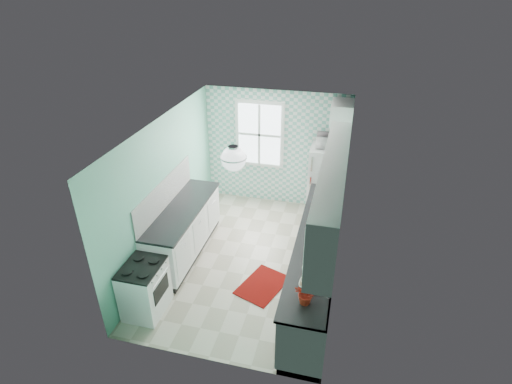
% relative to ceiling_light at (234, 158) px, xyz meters
% --- Properties ---
extents(floor, '(3.00, 4.40, 0.02)m').
position_rel_ceiling_light_xyz_m(floor, '(0.00, 0.80, -2.33)').
color(floor, beige).
rests_on(floor, ground).
extents(ceiling, '(3.00, 4.40, 0.02)m').
position_rel_ceiling_light_xyz_m(ceiling, '(0.00, 0.80, 0.19)').
color(ceiling, white).
rests_on(ceiling, wall_back).
extents(wall_back, '(3.00, 0.02, 2.50)m').
position_rel_ceiling_light_xyz_m(wall_back, '(0.00, 3.01, -1.07)').
color(wall_back, '#6CC0A2').
rests_on(wall_back, floor).
extents(wall_front, '(3.00, 0.02, 2.50)m').
position_rel_ceiling_light_xyz_m(wall_front, '(0.00, -1.41, -1.07)').
color(wall_front, '#6CC0A2').
rests_on(wall_front, floor).
extents(wall_left, '(0.02, 4.40, 2.50)m').
position_rel_ceiling_light_xyz_m(wall_left, '(-1.51, 0.80, -1.07)').
color(wall_left, '#6CC0A2').
rests_on(wall_left, floor).
extents(wall_right, '(0.02, 4.40, 2.50)m').
position_rel_ceiling_light_xyz_m(wall_right, '(1.51, 0.80, -1.07)').
color(wall_right, '#6CC0A2').
rests_on(wall_right, floor).
extents(accent_wall, '(3.00, 0.01, 2.50)m').
position_rel_ceiling_light_xyz_m(accent_wall, '(0.00, 2.99, -1.07)').
color(accent_wall, '#6FB7A9').
rests_on(accent_wall, wall_back).
extents(window, '(1.04, 0.05, 1.44)m').
position_rel_ceiling_light_xyz_m(window, '(-0.35, 2.96, -0.77)').
color(window, white).
rests_on(window, wall_back).
extents(backsplash_right, '(0.02, 3.60, 0.51)m').
position_rel_ceiling_light_xyz_m(backsplash_right, '(1.49, 0.40, -1.13)').
color(backsplash_right, white).
rests_on(backsplash_right, wall_right).
extents(backsplash_left, '(0.02, 2.15, 0.51)m').
position_rel_ceiling_light_xyz_m(backsplash_left, '(-1.49, 0.73, -1.13)').
color(backsplash_left, white).
rests_on(backsplash_left, wall_left).
extents(upper_cabinets_right, '(0.33, 3.20, 0.90)m').
position_rel_ceiling_light_xyz_m(upper_cabinets_right, '(1.33, 0.20, -0.42)').
color(upper_cabinets_right, white).
rests_on(upper_cabinets_right, wall_right).
extents(upper_cabinet_fridge, '(0.40, 0.74, 0.40)m').
position_rel_ceiling_light_xyz_m(upper_cabinet_fridge, '(1.30, 2.63, -0.07)').
color(upper_cabinet_fridge, white).
rests_on(upper_cabinet_fridge, wall_right).
extents(ceiling_light, '(0.34, 0.34, 0.35)m').
position_rel_ceiling_light_xyz_m(ceiling_light, '(0.00, 0.00, 0.00)').
color(ceiling_light, silver).
rests_on(ceiling_light, ceiling).
extents(base_cabinets_right, '(0.60, 3.60, 0.90)m').
position_rel_ceiling_light_xyz_m(base_cabinets_right, '(1.20, 0.40, -1.87)').
color(base_cabinets_right, white).
rests_on(base_cabinets_right, floor).
extents(countertop_right, '(0.63, 3.60, 0.04)m').
position_rel_ceiling_light_xyz_m(countertop_right, '(1.19, 0.40, -1.40)').
color(countertop_right, black).
rests_on(countertop_right, base_cabinets_right).
extents(base_cabinets_left, '(0.60, 2.15, 0.90)m').
position_rel_ceiling_light_xyz_m(base_cabinets_left, '(-1.20, 0.73, -1.87)').
color(base_cabinets_left, white).
rests_on(base_cabinets_left, floor).
extents(countertop_left, '(0.63, 2.15, 0.04)m').
position_rel_ceiling_light_xyz_m(countertop_left, '(-1.19, 0.73, -1.40)').
color(countertop_left, black).
rests_on(countertop_left, base_cabinets_left).
extents(fridge, '(0.67, 0.67, 1.54)m').
position_rel_ceiling_light_xyz_m(fridge, '(1.11, 2.61, -1.55)').
color(fridge, silver).
rests_on(fridge, floor).
extents(stove, '(0.55, 0.68, 0.82)m').
position_rel_ceiling_light_xyz_m(stove, '(-1.20, -0.76, -1.89)').
color(stove, silver).
rests_on(stove, floor).
extents(sink, '(0.56, 0.47, 0.53)m').
position_rel_ceiling_light_xyz_m(sink, '(1.20, 1.21, -1.39)').
color(sink, silver).
rests_on(sink, countertop_right).
extents(rug, '(0.87, 1.02, 0.01)m').
position_rel_ceiling_light_xyz_m(rug, '(0.38, 0.18, -2.32)').
color(rug, maroon).
rests_on(rug, floor).
extents(dish_towel, '(0.04, 0.21, 0.32)m').
position_rel_ceiling_light_xyz_m(dish_towel, '(0.89, 1.51, -1.84)').
color(dish_towel, '#59AB95').
rests_on(dish_towel, base_cabinets_right).
extents(fruit_bowl, '(0.29, 0.29, 0.07)m').
position_rel_ceiling_light_xyz_m(fruit_bowl, '(1.20, -0.71, -1.35)').
color(fruit_bowl, white).
rests_on(fruit_bowl, countertop_right).
extents(potted_plant, '(0.33, 0.30, 0.30)m').
position_rel_ceiling_light_xyz_m(potted_plant, '(1.20, -1.01, -1.23)').
color(potted_plant, '#AC2A18').
rests_on(potted_plant, countertop_right).
extents(soap_bottle, '(0.09, 0.09, 0.17)m').
position_rel_ceiling_light_xyz_m(soap_bottle, '(1.25, 1.67, -1.30)').
color(soap_bottle, '#7A9EAC').
rests_on(soap_bottle, countertop_right).
extents(microwave, '(0.49, 0.34, 0.27)m').
position_rel_ceiling_light_xyz_m(microwave, '(1.11, 2.61, -0.65)').
color(microwave, white).
rests_on(microwave, fridge).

